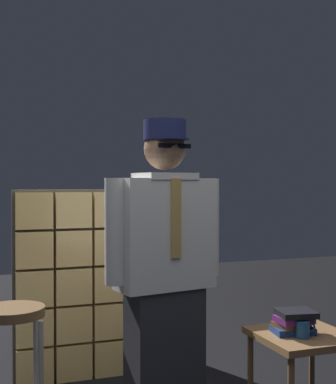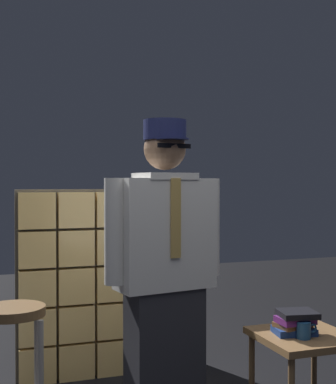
% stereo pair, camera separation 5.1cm
% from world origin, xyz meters
% --- Properties ---
extents(glass_block_wall, '(1.36, 0.10, 1.36)m').
position_xyz_m(glass_block_wall, '(-0.00, 1.42, 0.66)').
color(glass_block_wall, '#F2C672').
rests_on(glass_block_wall, ground).
extents(standing_person, '(0.69, 0.33, 1.72)m').
position_xyz_m(standing_person, '(0.04, 0.36, 0.90)').
color(standing_person, '#28282D').
rests_on(standing_person, ground).
extents(bar_stool, '(0.34, 0.34, 0.73)m').
position_xyz_m(bar_stool, '(-0.73, 0.58, 0.55)').
color(bar_stool, brown).
rests_on(bar_stool, ground).
extents(side_table, '(0.52, 0.52, 0.51)m').
position_xyz_m(side_table, '(0.88, 0.32, 0.45)').
color(side_table, brown).
rests_on(side_table, ground).
extents(book_stack, '(0.26, 0.22, 0.14)m').
position_xyz_m(book_stack, '(0.82, 0.33, 0.58)').
color(book_stack, navy).
rests_on(book_stack, side_table).
extents(coffee_mug, '(0.13, 0.08, 0.09)m').
position_xyz_m(coffee_mug, '(0.82, 0.24, 0.56)').
color(coffee_mug, navy).
rests_on(coffee_mug, side_table).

